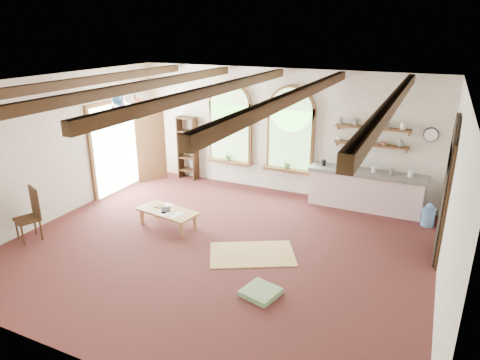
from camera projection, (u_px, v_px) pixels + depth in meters
The scene contains 27 objects.
floor at pixel (218, 246), 8.55m from camera, with size 8.00×8.00×0.00m, color #4C211F.
ceiling_beams at pixel (215, 90), 7.51m from camera, with size 6.20×6.80×0.18m, color #362311, non-canonical shape.
window_left at pixel (230, 126), 11.48m from camera, with size 1.30×0.28×2.20m.
window_right at pixel (290, 132), 10.81m from camera, with size 1.30×0.28×2.20m.
left_doorway at pixel (116, 147), 11.27m from camera, with size 0.10×1.90×2.50m, color brown.
right_doorway at pixel (444, 202), 7.89m from camera, with size 0.10×1.30×2.40m, color black.
kitchen_counter at pixel (365, 190), 10.21m from camera, with size 2.68×0.62×0.94m.
wall_shelf_lower at pixel (371, 145), 10.00m from camera, with size 1.70×0.24×0.04m, color brown.
wall_shelf_upper at pixel (373, 128), 9.87m from camera, with size 1.70×0.24×0.04m, color brown.
wall_clock at pixel (431, 135), 9.45m from camera, with size 0.32×0.32×0.04m, color black.
bookshelf at pixel (188, 148), 12.16m from camera, with size 0.53×0.32×1.80m.
coffee_table at pixel (168, 212), 9.31m from camera, with size 1.43×0.82×0.38m.
side_chair at pixel (30, 225), 8.74m from camera, with size 0.57×0.57×1.10m.
floor_mat at pixel (252, 254), 8.26m from camera, with size 1.62×1.00×0.02m, color #D2BE69.
floor_cushion at pixel (261, 292), 7.00m from camera, with size 0.54×0.54×0.09m, color #77A16F.
water_jug_a at pixel (428, 216), 9.38m from camera, with size 0.28×0.28×0.54m.
water_jug_b at pixel (414, 207), 9.85m from camera, with size 0.27×0.27×0.51m.
balloon_cluster at pixel (128, 108), 10.14m from camera, with size 0.85×0.93×1.15m.
table_book at pixel (156, 205), 9.53m from camera, with size 0.16×0.23×0.02m, color olive.
tablet at pixel (166, 210), 9.31m from camera, with size 0.19×0.27×0.01m, color black.
potted_plant_left at pixel (229, 155), 11.66m from camera, with size 0.27×0.23×0.30m, color #598C4C.
potted_plant_right at pixel (288, 163), 10.98m from camera, with size 0.27×0.23×0.30m, color #598C4C.
shelf_cup_a at pixel (339, 138), 10.28m from camera, with size 0.12×0.10×0.10m, color white.
shelf_cup_b at pixel (354, 140), 10.14m from camera, with size 0.10×0.10×0.09m, color beige.
shelf_bowl_a at pixel (369, 142), 10.01m from camera, with size 0.22×0.22×0.05m, color beige.
shelf_bowl_b at pixel (384, 144), 9.87m from camera, with size 0.20×0.20×0.06m, color #8C664C.
shelf_vase at pixel (401, 143), 9.71m from camera, with size 0.18×0.18×0.19m, color slate.
Camera 1 is at (3.61, -6.71, 4.13)m, focal length 32.00 mm.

